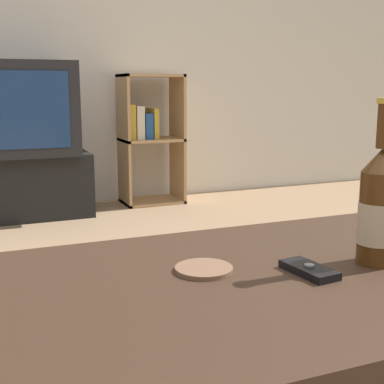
{
  "coord_description": "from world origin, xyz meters",
  "views": [
    {
      "loc": [
        -0.35,
        -0.78,
        0.82
      ],
      "look_at": [
        0.09,
        0.28,
        0.59
      ],
      "focal_mm": 50.0,
      "sensor_mm": 36.0,
      "label": 1
    }
  ],
  "objects_px": {
    "tv_stand": "(14,186)",
    "television": "(9,108)",
    "bookshelf": "(148,135)",
    "cell_phone": "(309,270)",
    "beer_bottle": "(379,208)"
  },
  "relations": [
    {
      "from": "beer_bottle",
      "to": "bookshelf",
      "type": "bearing_deg",
      "value": 80.71
    },
    {
      "from": "bookshelf",
      "to": "beer_bottle",
      "type": "height_order",
      "value": "bookshelf"
    },
    {
      "from": "beer_bottle",
      "to": "tv_stand",
      "type": "bearing_deg",
      "value": 99.45
    },
    {
      "from": "bookshelf",
      "to": "cell_phone",
      "type": "height_order",
      "value": "bookshelf"
    },
    {
      "from": "tv_stand",
      "to": "bookshelf",
      "type": "xyz_separation_m",
      "value": [
        0.92,
        0.08,
        0.29
      ]
    },
    {
      "from": "tv_stand",
      "to": "bookshelf",
      "type": "height_order",
      "value": "bookshelf"
    },
    {
      "from": "tv_stand",
      "to": "television",
      "type": "relative_size",
      "value": 1.21
    },
    {
      "from": "television",
      "to": "beer_bottle",
      "type": "height_order",
      "value": "television"
    },
    {
      "from": "beer_bottle",
      "to": "cell_phone",
      "type": "xyz_separation_m",
      "value": [
        -0.15,
        -0.0,
        -0.1
      ]
    },
    {
      "from": "beer_bottle",
      "to": "cell_phone",
      "type": "height_order",
      "value": "beer_bottle"
    },
    {
      "from": "tv_stand",
      "to": "television",
      "type": "distance_m",
      "value": 0.48
    },
    {
      "from": "tv_stand",
      "to": "cell_phone",
      "type": "distance_m",
      "value": 2.78
    },
    {
      "from": "tv_stand",
      "to": "television",
      "type": "xyz_separation_m",
      "value": [
        0.0,
        -0.0,
        0.48
      ]
    },
    {
      "from": "television",
      "to": "bookshelf",
      "type": "height_order",
      "value": "television"
    },
    {
      "from": "cell_phone",
      "to": "tv_stand",
      "type": "bearing_deg",
      "value": 90.12
    }
  ]
}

